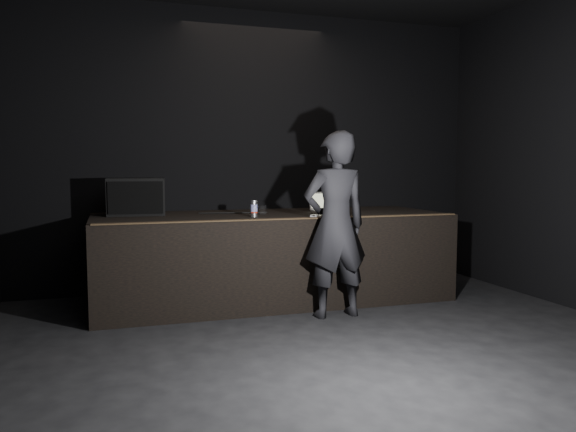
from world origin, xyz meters
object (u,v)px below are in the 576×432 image
Objects in this scene: person at (335,225)px; beer_can at (254,209)px; stage_riser at (271,256)px; laptop at (324,206)px; stage_monitor at (136,197)px.

beer_can is at bearing -43.03° from person.
laptop reaches higher than stage_riser.
stage_riser is 0.75m from beer_can.
stage_riser is 11.48× the size of laptop.
beer_can is (-0.30, -0.36, 0.59)m from stage_riser.
stage_monitor is 1.37m from beer_can.
laptop is 0.18× the size of person.
laptop is (2.24, -0.08, -0.15)m from stage_monitor.
person reaches higher than laptop.
beer_can is (-1.04, -0.57, 0.03)m from laptop.
beer_can is at bearing -129.67° from stage_riser.
stage_monitor is 2.24m from laptop.
person is at bearing -28.16° from stage_monitor.
person is at bearing -108.78° from laptop.
beer_can is at bearing -23.53° from stage_monitor.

